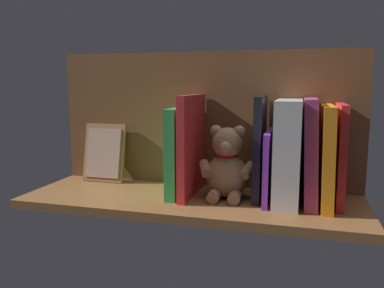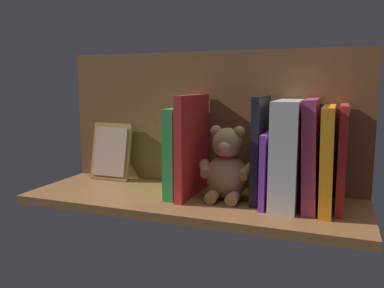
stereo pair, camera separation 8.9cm
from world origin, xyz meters
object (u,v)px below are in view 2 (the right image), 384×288
(dictionary_thick_white, at_px, (288,153))
(teddy_bear, at_px, (227,167))
(picture_frame_leaning, at_px, (111,152))
(book_0, at_px, (342,157))

(dictionary_thick_white, distance_m, teddy_bear, 0.16)
(teddy_bear, height_order, picture_frame_leaning, teddy_bear)
(book_0, xyz_separation_m, picture_frame_leaning, (0.68, -0.06, -0.04))
(teddy_bear, bearing_deg, dictionary_thick_white, 179.87)
(teddy_bear, bearing_deg, book_0, -177.85)
(teddy_bear, xyz_separation_m, picture_frame_leaning, (0.40, -0.08, 0.00))
(book_0, relative_size, dictionary_thick_white, 0.97)
(book_0, height_order, picture_frame_leaning, book_0)
(book_0, distance_m, dictionary_thick_white, 0.13)
(dictionary_thick_white, relative_size, teddy_bear, 1.35)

